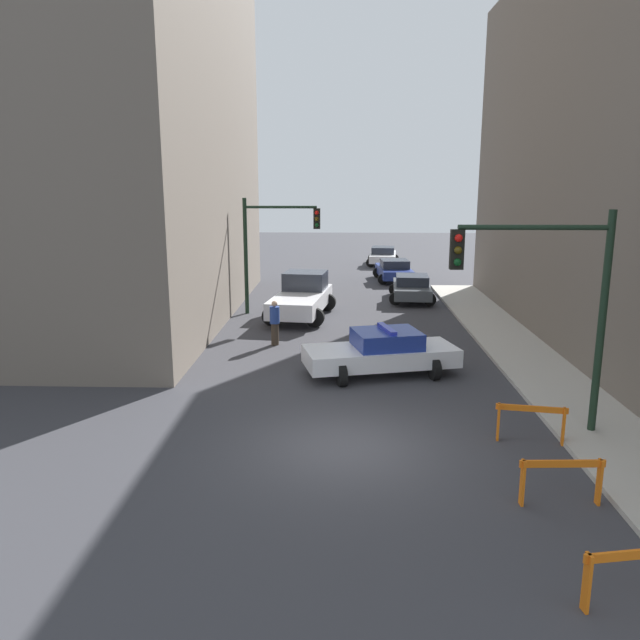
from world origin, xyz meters
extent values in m
plane|color=#38383D|center=(0.00, 0.00, 0.00)|extent=(120.00, 120.00, 0.00)
cube|color=#B2ADA3|center=(6.20, 0.00, 0.06)|extent=(2.40, 44.00, 0.12)
cube|color=#6B6056|center=(-12.00, 14.00, 11.70)|extent=(14.00, 20.00, 23.41)
cylinder|color=black|center=(5.90, 0.94, 2.72)|extent=(0.18, 0.18, 5.20)
cylinder|color=black|center=(4.20, 0.94, 4.92)|extent=(3.40, 0.12, 0.12)
cube|color=black|center=(2.50, 0.94, 4.42)|extent=(0.30, 0.22, 0.90)
sphere|color=red|center=(2.50, 0.79, 4.69)|extent=(0.18, 0.18, 0.18)
sphere|color=#4C3D0C|center=(2.50, 0.79, 4.42)|extent=(0.18, 0.18, 0.18)
sphere|color=#0C4219|center=(2.50, 0.79, 4.15)|extent=(0.18, 0.18, 0.18)
cylinder|color=black|center=(-4.40, 14.55, 2.60)|extent=(0.18, 0.18, 5.20)
cylinder|color=black|center=(-2.80, 14.55, 4.80)|extent=(3.20, 0.12, 0.12)
cube|color=black|center=(-1.20, 14.55, 4.30)|extent=(0.30, 0.22, 0.90)
sphere|color=red|center=(-1.20, 14.41, 4.57)|extent=(0.18, 0.18, 0.18)
sphere|color=#4C3D0C|center=(-1.20, 14.41, 4.30)|extent=(0.18, 0.18, 0.18)
sphere|color=#0C4219|center=(-1.20, 14.41, 4.03)|extent=(0.18, 0.18, 0.18)
cube|color=white|center=(1.13, 5.50, 0.60)|extent=(5.01, 2.93, 0.55)
cube|color=navy|center=(1.32, 5.55, 1.14)|extent=(2.31, 2.06, 0.52)
cylinder|color=black|center=(-0.07, 4.32, 0.33)|extent=(0.37, 0.69, 0.66)
cylinder|color=black|center=(-0.49, 5.97, 0.33)|extent=(0.37, 0.69, 0.66)
cylinder|color=black|center=(2.75, 5.03, 0.33)|extent=(0.37, 0.69, 0.66)
cylinder|color=black|center=(2.34, 6.68, 0.33)|extent=(0.37, 0.69, 0.66)
cube|color=#2633BF|center=(1.32, 5.55, 1.46)|extent=(0.53, 1.39, 0.12)
cube|color=silver|center=(-1.88, 13.70, 0.75)|extent=(2.70, 5.62, 0.70)
cube|color=#2D333D|center=(-1.73, 14.77, 1.50)|extent=(2.05, 1.96, 0.80)
cylinder|color=black|center=(-2.57, 15.48, 0.40)|extent=(0.83, 0.36, 0.80)
cylinder|color=black|center=(-0.74, 15.24, 0.40)|extent=(0.83, 0.36, 0.80)
cylinder|color=black|center=(-3.01, 12.17, 0.40)|extent=(0.83, 0.36, 0.80)
cylinder|color=black|center=(-1.19, 11.92, 0.40)|extent=(0.83, 0.36, 0.80)
cube|color=#474C51|center=(3.47, 18.00, 0.57)|extent=(2.09, 4.41, 0.52)
cube|color=#232833|center=(3.46, 17.83, 1.07)|extent=(1.71, 1.91, 0.48)
cylinder|color=black|center=(2.74, 19.39, 0.31)|extent=(0.63, 0.26, 0.62)
cylinder|color=black|center=(4.39, 19.27, 0.31)|extent=(0.63, 0.26, 0.62)
cylinder|color=black|center=(2.55, 16.73, 0.31)|extent=(0.63, 0.26, 0.62)
cylinder|color=black|center=(4.21, 16.61, 0.31)|extent=(0.63, 0.26, 0.62)
cube|color=navy|center=(3.09, 24.26, 0.57)|extent=(2.05, 4.40, 0.52)
cube|color=#232833|center=(3.10, 24.09, 1.07)|extent=(1.69, 1.90, 0.48)
cylinder|color=black|center=(2.18, 25.54, 0.31)|extent=(0.63, 0.26, 0.62)
cylinder|color=black|center=(3.84, 25.64, 0.31)|extent=(0.63, 0.26, 0.62)
cylinder|color=black|center=(2.34, 22.88, 0.31)|extent=(0.63, 0.26, 0.62)
cylinder|color=black|center=(4.00, 22.98, 0.31)|extent=(0.63, 0.26, 0.62)
cube|color=silver|center=(2.91, 31.68, 0.57)|extent=(2.19, 4.45, 0.52)
cube|color=#232833|center=(2.89, 31.51, 1.07)|extent=(1.75, 1.95, 0.48)
cylinder|color=black|center=(2.21, 33.09, 0.31)|extent=(0.64, 0.28, 0.62)
cylinder|color=black|center=(3.86, 32.93, 0.31)|extent=(0.64, 0.28, 0.62)
cylinder|color=black|center=(1.96, 30.43, 0.31)|extent=(0.64, 0.28, 0.62)
cylinder|color=black|center=(3.61, 30.28, 0.31)|extent=(0.64, 0.28, 0.62)
cylinder|color=#382D23|center=(-2.54, 8.98, 0.41)|extent=(0.36, 0.36, 0.82)
cylinder|color=navy|center=(-2.54, 8.98, 1.13)|extent=(0.46, 0.46, 0.62)
sphere|color=tan|center=(-2.54, 8.98, 1.55)|extent=(0.28, 0.28, 0.22)
cube|color=orange|center=(4.06, -5.32, 0.83)|extent=(1.58, 0.33, 0.14)
cube|color=orange|center=(3.35, -5.45, 0.45)|extent=(0.08, 0.17, 0.90)
cube|color=orange|center=(4.00, -2.46, 0.83)|extent=(1.60, 0.13, 0.14)
cube|color=orange|center=(3.29, -2.49, 0.45)|extent=(0.06, 0.16, 0.90)
cube|color=orange|center=(4.72, -2.42, 0.45)|extent=(0.06, 0.16, 0.90)
cube|color=orange|center=(4.28, 0.40, 0.83)|extent=(1.59, 0.31, 0.14)
cube|color=orange|center=(3.57, 0.52, 0.45)|extent=(0.08, 0.17, 0.90)
cube|color=orange|center=(4.99, 0.28, 0.45)|extent=(0.08, 0.17, 0.90)
camera|label=1|loc=(-0.13, -13.26, 5.95)|focal=35.00mm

